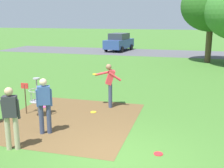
% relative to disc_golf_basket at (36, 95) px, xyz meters
% --- Properties ---
extents(ground_plane, '(160.00, 160.00, 0.00)m').
position_rel_disc_golf_basket_xyz_m(ground_plane, '(3.55, -2.43, -0.75)').
color(ground_plane, '#3D6B28').
extents(dirt_tee_pad, '(4.47, 4.81, 0.01)m').
position_rel_disc_golf_basket_xyz_m(dirt_tee_pad, '(1.29, -0.11, -0.75)').
color(dirt_tee_pad, brown).
rests_on(dirt_tee_pad, ground).
extents(disc_golf_basket, '(0.98, 0.58, 1.39)m').
position_rel_disc_golf_basket_xyz_m(disc_golf_basket, '(0.00, 0.00, 0.00)').
color(disc_golf_basket, '#9E9EA3').
rests_on(disc_golf_basket, ground).
extents(player_foreground_watching, '(1.17, 0.46, 1.71)m').
position_rel_disc_golf_basket_xyz_m(player_foreground_watching, '(2.25, 1.68, 0.23)').
color(player_foreground_watching, '#384260').
rests_on(player_foreground_watching, ground).
extents(player_throwing, '(0.50, 0.44, 1.71)m').
position_rel_disc_golf_basket_xyz_m(player_throwing, '(0.75, -2.57, 0.21)').
color(player_throwing, tan).
rests_on(player_throwing, ground).
extents(player_waiting_left, '(0.49, 0.45, 1.71)m').
position_rel_disc_golf_basket_xyz_m(player_waiting_left, '(1.08, -1.37, 0.21)').
color(player_waiting_left, '#384260').
rests_on(player_waiting_left, ground).
extents(frisbee_by_tee, '(0.21, 0.21, 0.02)m').
position_rel_disc_golf_basket_xyz_m(frisbee_by_tee, '(-0.27, 0.92, -0.74)').
color(frisbee_by_tee, '#E53D99').
rests_on(frisbee_by_tee, ground).
extents(frisbee_mid_grass, '(0.24, 0.24, 0.02)m').
position_rel_disc_golf_basket_xyz_m(frisbee_mid_grass, '(4.54, -1.84, -0.74)').
color(frisbee_mid_grass, red).
rests_on(frisbee_mid_grass, ground).
extents(frisbee_far_left, '(0.22, 0.22, 0.02)m').
position_rel_disc_golf_basket_xyz_m(frisbee_far_left, '(1.84, 0.86, -0.74)').
color(frisbee_far_left, gold).
rests_on(frisbee_far_left, ground).
extents(tree_mid_center, '(4.58, 4.58, 6.27)m').
position_rel_disc_golf_basket_xyz_m(tree_mid_center, '(6.60, 14.72, 3.54)').
color(tree_mid_center, brown).
rests_on(tree_mid_center, ground).
extents(parking_lot_strip, '(36.00, 6.00, 0.01)m').
position_rel_disc_golf_basket_xyz_m(parking_lot_strip, '(3.55, 19.82, -0.75)').
color(parking_lot_strip, '#4C4C51').
rests_on(parking_lot_strip, ground).
extents(parked_car_leftmost, '(2.49, 4.44, 1.84)m').
position_rel_disc_golf_basket_xyz_m(parked_car_leftmost, '(-2.04, 20.62, 0.17)').
color(parked_car_leftmost, '#2D4784').
rests_on(parked_car_leftmost, ground).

